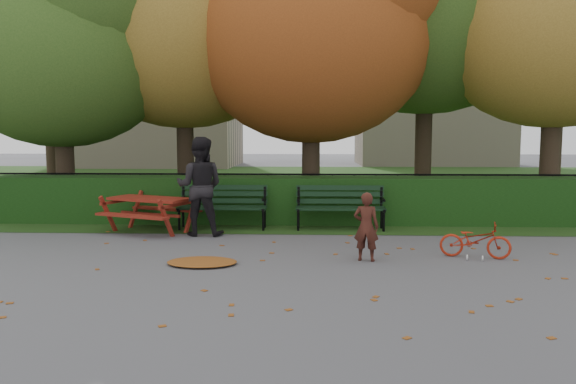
{
  "coord_description": "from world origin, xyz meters",
  "views": [
    {
      "loc": [
        0.49,
        -7.65,
        1.95
      ],
      "look_at": [
        0.13,
        1.38,
        1.0
      ],
      "focal_mm": 35.0,
      "sensor_mm": 36.0,
      "label": 1
    }
  ],
  "objects_px": {
    "bench_left": "(223,203)",
    "picnic_table": "(150,205)",
    "adult": "(200,186)",
    "tree_a": "(68,23)",
    "tree_f": "(55,7)",
    "tree_c": "(326,11)",
    "child": "(366,227)",
    "tree_g": "(575,17)",
    "bench_right": "(340,204)",
    "bicycle": "(475,240)"
  },
  "relations": [
    {
      "from": "bench_left",
      "to": "picnic_table",
      "type": "height_order",
      "value": "bench_left"
    },
    {
      "from": "picnic_table",
      "to": "adult",
      "type": "distance_m",
      "value": 1.18
    },
    {
      "from": "tree_a",
      "to": "bench_left",
      "type": "xyz_separation_m",
      "value": [
        3.89,
        -1.88,
        -4.0
      ]
    },
    {
      "from": "tree_f",
      "to": "tree_c",
      "type": "bearing_deg",
      "value": -22.35
    },
    {
      "from": "picnic_table",
      "to": "child",
      "type": "relative_size",
      "value": 1.87
    },
    {
      "from": "tree_g",
      "to": "bench_right",
      "type": "height_order",
      "value": "tree_g"
    },
    {
      "from": "bench_right",
      "to": "bicycle",
      "type": "xyz_separation_m",
      "value": [
        1.98,
        -2.59,
        -0.24
      ]
    },
    {
      "from": "tree_a",
      "to": "tree_c",
      "type": "relative_size",
      "value": 0.94
    },
    {
      "from": "picnic_table",
      "to": "bicycle",
      "type": "xyz_separation_m",
      "value": [
        5.75,
        -2.08,
        -0.25
      ]
    },
    {
      "from": "picnic_table",
      "to": "tree_c",
      "type": "bearing_deg",
      "value": 60.93
    },
    {
      "from": "tree_a",
      "to": "tree_f",
      "type": "distance_m",
      "value": 4.31
    },
    {
      "from": "bench_left",
      "to": "bench_right",
      "type": "xyz_separation_m",
      "value": [
        2.4,
        0.0,
        0.0
      ]
    },
    {
      "from": "adult",
      "to": "tree_g",
      "type": "bearing_deg",
      "value": -144.11
    },
    {
      "from": "tree_c",
      "to": "picnic_table",
      "type": "height_order",
      "value": "tree_c"
    },
    {
      "from": "tree_a",
      "to": "picnic_table",
      "type": "height_order",
      "value": "tree_a"
    },
    {
      "from": "tree_f",
      "to": "child",
      "type": "relative_size",
      "value": 8.67
    },
    {
      "from": "tree_a",
      "to": "tree_c",
      "type": "distance_m",
      "value": 6.04
    },
    {
      "from": "tree_a",
      "to": "adult",
      "type": "xyz_separation_m",
      "value": [
        3.57,
        -2.68,
        -3.58
      ]
    },
    {
      "from": "tree_a",
      "to": "tree_f",
      "type": "height_order",
      "value": "tree_f"
    },
    {
      "from": "tree_c",
      "to": "adult",
      "type": "relative_size",
      "value": 4.25
    },
    {
      "from": "tree_f",
      "to": "bicycle",
      "type": "distance_m",
      "value": 14.12
    },
    {
      "from": "tree_g",
      "to": "tree_c",
      "type": "bearing_deg",
      "value": -153.13
    },
    {
      "from": "tree_c",
      "to": "child",
      "type": "distance_m",
      "value": 6.7
    },
    {
      "from": "bench_right",
      "to": "adult",
      "type": "distance_m",
      "value": 2.86
    },
    {
      "from": "tree_f",
      "to": "tree_a",
      "type": "bearing_deg",
      "value": -62.02
    },
    {
      "from": "tree_c",
      "to": "picnic_table",
      "type": "bearing_deg",
      "value": -141.83
    },
    {
      "from": "tree_g",
      "to": "bench_left",
      "type": "relative_size",
      "value": 4.75
    },
    {
      "from": "tree_g",
      "to": "bench_left",
      "type": "xyz_separation_m",
      "value": [
        -9.63,
        -6.06,
        -4.85
      ]
    },
    {
      "from": "bench_right",
      "to": "picnic_table",
      "type": "height_order",
      "value": "bench_right"
    },
    {
      "from": "adult",
      "to": "bench_right",
      "type": "bearing_deg",
      "value": -162.26
    },
    {
      "from": "bicycle",
      "to": "tree_g",
      "type": "bearing_deg",
      "value": -16.15
    },
    {
      "from": "bench_right",
      "to": "adult",
      "type": "relative_size",
      "value": 0.96
    },
    {
      "from": "tree_f",
      "to": "bench_right",
      "type": "relative_size",
      "value": 5.1
    },
    {
      "from": "bench_right",
      "to": "adult",
      "type": "height_order",
      "value": "adult"
    },
    {
      "from": "tree_g",
      "to": "adult",
      "type": "height_order",
      "value": "tree_g"
    },
    {
      "from": "bench_right",
      "to": "bicycle",
      "type": "distance_m",
      "value": 3.26
    },
    {
      "from": "tree_c",
      "to": "tree_f",
      "type": "bearing_deg",
      "value": 157.65
    },
    {
      "from": "tree_c",
      "to": "bench_left",
      "type": "bearing_deg",
      "value": -133.36
    },
    {
      "from": "bench_left",
      "to": "picnic_table",
      "type": "xyz_separation_m",
      "value": [
        -1.38,
        -0.5,
        0.02
      ]
    },
    {
      "from": "bench_right",
      "to": "tree_g",
      "type": "bearing_deg",
      "value": 39.95
    },
    {
      "from": "tree_a",
      "to": "tree_g",
      "type": "height_order",
      "value": "tree_g"
    },
    {
      "from": "bench_left",
      "to": "bicycle",
      "type": "xyz_separation_m",
      "value": [
        4.38,
        -2.59,
        -0.24
      ]
    },
    {
      "from": "tree_a",
      "to": "bench_left",
      "type": "distance_m",
      "value": 5.89
    },
    {
      "from": "tree_f",
      "to": "bicycle",
      "type": "height_order",
      "value": "tree_f"
    },
    {
      "from": "bench_left",
      "to": "child",
      "type": "distance_m",
      "value": 3.9
    },
    {
      "from": "picnic_table",
      "to": "adult",
      "type": "xyz_separation_m",
      "value": [
        1.06,
        -0.3,
        0.41
      ]
    },
    {
      "from": "bicycle",
      "to": "picnic_table",
      "type": "bearing_deg",
      "value": 85.25
    },
    {
      "from": "bench_left",
      "to": "bicycle",
      "type": "bearing_deg",
      "value": -30.57
    },
    {
      "from": "tree_g",
      "to": "adult",
      "type": "relative_size",
      "value": 4.54
    },
    {
      "from": "tree_a",
      "to": "child",
      "type": "height_order",
      "value": "tree_a"
    }
  ]
}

